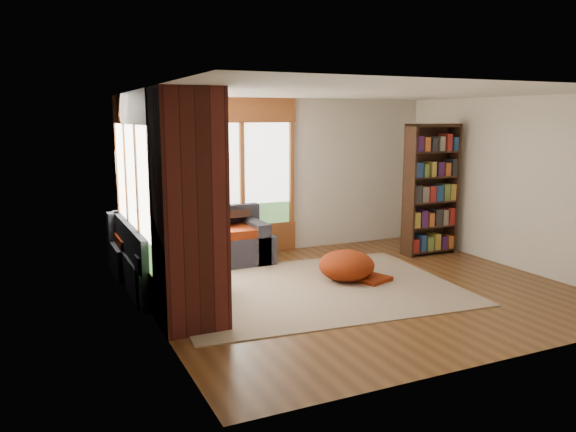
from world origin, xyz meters
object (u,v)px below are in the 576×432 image
object	(u,v)px
dog_tan	(201,217)
bookshelf	(431,190)
sectional_sofa	(184,254)
brick_chimney	(189,210)
dog_brindle	(198,233)
area_rug	(314,288)
pouf	(347,264)

from	to	relation	value
dog_tan	bookshelf	bearing A→B (deg)	-33.57
sectional_sofa	bookshelf	size ratio (longest dim) A/B	1.01
bookshelf	dog_tan	bearing A→B (deg)	169.22
sectional_sofa	brick_chimney	bearing A→B (deg)	-98.54
dog_brindle	bookshelf	bearing A→B (deg)	-106.47
sectional_sofa	area_rug	xyz separation A→B (m)	(1.41, -1.42, -0.30)
brick_chimney	bookshelf	world-z (taller)	brick_chimney
sectional_sofa	area_rug	bearing A→B (deg)	-41.43
pouf	bookshelf	bearing A→B (deg)	20.57
dog_tan	dog_brindle	bearing A→B (deg)	-130.89
brick_chimney	dog_tan	size ratio (longest dim) A/B	2.47
bookshelf	dog_brindle	distance (m)	4.12
brick_chimney	bookshelf	size ratio (longest dim) A/B	1.19
brick_chimney	dog_tan	distance (m)	2.47
area_rug	pouf	xyz separation A→B (m)	(0.60, 0.17, 0.22)
sectional_sofa	area_rug	size ratio (longest dim) A/B	0.58
bookshelf	sectional_sofa	bearing A→B (deg)	173.40
area_rug	dog_brindle	xyz separation A→B (m)	(-1.42, 0.63, 0.77)
area_rug	dog_tan	size ratio (longest dim) A/B	3.58
brick_chimney	sectional_sofa	bearing A→B (deg)	77.71
sectional_sofa	bookshelf	xyz separation A→B (m)	(4.09, -0.47, 0.79)
brick_chimney	dog_tan	bearing A→B (deg)	71.27
sectional_sofa	pouf	size ratio (longest dim) A/B	2.77
dog_tan	sectional_sofa	bearing A→B (deg)	-166.48
area_rug	pouf	world-z (taller)	pouf
sectional_sofa	dog_tan	size ratio (longest dim) A/B	2.09
area_rug	pouf	size ratio (longest dim) A/B	4.75
brick_chimney	sectional_sofa	size ratio (longest dim) A/B	1.18
sectional_sofa	dog_brindle	distance (m)	0.92
bookshelf	dog_brindle	world-z (taller)	bookshelf
pouf	dog_brindle	bearing A→B (deg)	166.97
brick_chimney	dog_brindle	bearing A→B (deg)	70.76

